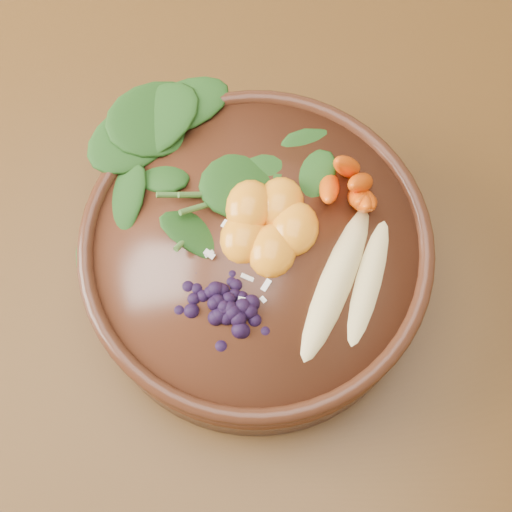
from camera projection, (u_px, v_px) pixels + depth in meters
ground at (147, 320)px, 1.46m from camera, size 4.00×4.00×0.00m
dining_table at (68, 173)px, 0.85m from camera, size 1.60×0.90×0.75m
stoneware_bowl at (256, 260)px, 0.67m from camera, size 0.38×0.38×0.08m
kale_heap at (239, 150)px, 0.63m from camera, size 0.24×0.23×0.05m
carrot_cluster at (359, 169)px, 0.60m from camera, size 0.08×0.08×0.09m
banana_halves at (354, 276)px, 0.60m from camera, size 0.08×0.17×0.03m
mandarin_cluster at (268, 218)px, 0.62m from camera, size 0.11×0.12×0.03m
blueberry_pile at (225, 301)px, 0.59m from camera, size 0.17×0.14×0.04m
coconut_flakes at (247, 263)px, 0.62m from camera, size 0.11×0.10×0.01m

